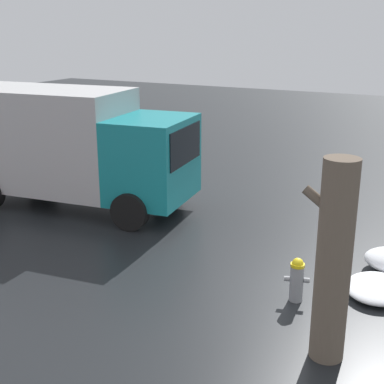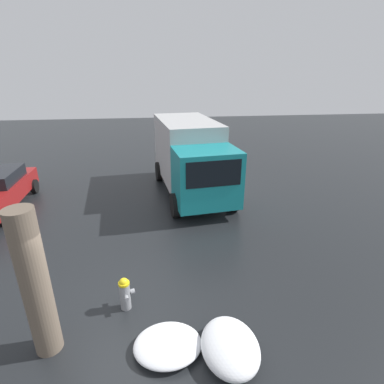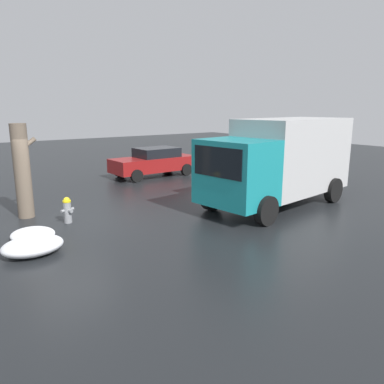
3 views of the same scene
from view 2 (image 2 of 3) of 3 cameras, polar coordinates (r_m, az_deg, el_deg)
The scene contains 6 objects.
ground_plane at distance 7.43m, azimuth -12.40°, elevation -20.69°, with size 60.00×60.00×0.00m, color black.
fire_hydrant at distance 7.16m, azimuth -12.64°, elevation -18.25°, with size 0.44×0.35×0.80m.
tree_trunk at distance 6.16m, azimuth -27.67°, elevation -15.36°, with size 0.75×0.49×2.97m.
delivery_truck at distance 12.83m, azimuth -0.30°, elevation 6.99°, with size 6.40×3.10×3.05m.
snow_pile_by_hydrant at distance 6.31m, azimuth 7.26°, elevation -27.15°, with size 1.42×1.09×0.44m.
snow_pile_curbside at distance 6.44m, azimuth -4.65°, elevation -27.01°, with size 1.11×1.31×0.25m.
Camera 2 is at (-5.46, -0.80, 4.98)m, focal length 28.00 mm.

